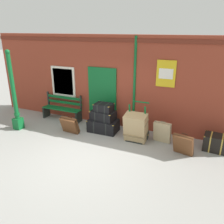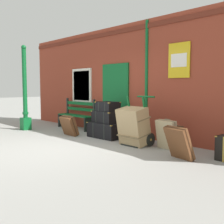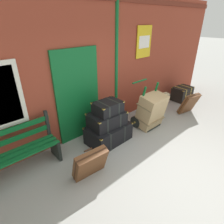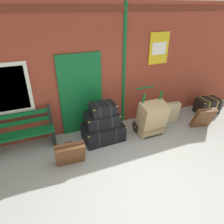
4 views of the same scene
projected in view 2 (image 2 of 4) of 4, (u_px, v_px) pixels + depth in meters
ground_plane at (56, 148)px, 6.53m from camera, size 60.00×60.00×0.00m
brick_facade at (132, 80)px, 8.15m from camera, size 10.40×0.35×3.20m
lamp_post at (25, 98)px, 9.21m from camera, size 0.28×0.28×2.76m
platform_bench at (77, 115)px, 9.54m from camera, size 1.60×0.43×1.01m
steamer_trunk_base at (107, 130)px, 7.88m from camera, size 1.03×0.68×0.43m
steamer_trunk_middle at (107, 117)px, 7.88m from camera, size 0.84×0.59×0.33m
steamer_trunk_top at (108, 106)px, 7.83m from camera, size 0.62×0.46×0.27m
porters_trolley at (138, 134)px, 6.89m from camera, size 0.71×0.62×1.19m
large_brown_trunk at (133, 126)px, 6.76m from camera, size 0.70×0.59×0.94m
suitcase_brown at (167, 135)px, 6.38m from camera, size 0.56×0.31×0.69m
suitcase_caramel at (69, 126)px, 8.17m from camera, size 0.64×0.38×0.58m
suitcase_olive at (179, 143)px, 5.47m from camera, size 0.61×0.47×0.67m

